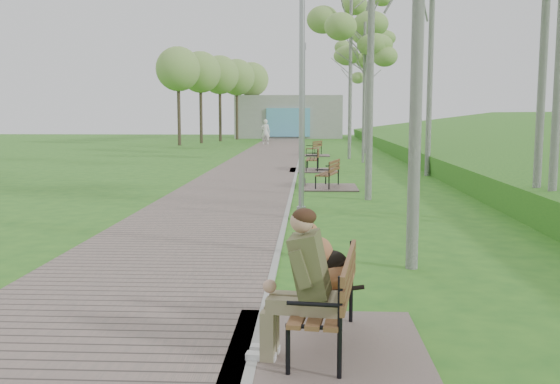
# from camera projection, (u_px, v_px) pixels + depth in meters

# --- Properties ---
(ground) EXTENTS (120.00, 120.00, 0.00)m
(ground) POSITION_uv_depth(u_px,v_px,m) (275.00, 268.00, 9.38)
(ground) COLOR #2D6A21
(ground) RESTS_ON ground
(walkway) EXTENTS (3.50, 67.00, 0.04)m
(walkway) POSITION_uv_depth(u_px,v_px,m) (264.00, 160.00, 30.77)
(walkway) COLOR #74655E
(walkway) RESTS_ON ground
(kerb) EXTENTS (0.10, 67.00, 0.05)m
(kerb) POSITION_uv_depth(u_px,v_px,m) (299.00, 160.00, 30.69)
(kerb) COLOR #999993
(kerb) RESTS_ON ground
(embankment) EXTENTS (14.00, 70.00, 1.60)m
(embankment) POSITION_uv_depth(u_px,v_px,m) (560.00, 164.00, 28.63)
(embankment) COLOR #4D9229
(embankment) RESTS_ON ground
(building_north) EXTENTS (10.00, 5.20, 4.00)m
(building_north) POSITION_uv_depth(u_px,v_px,m) (289.00, 117.00, 59.72)
(building_north) COLOR #9E9E99
(building_north) RESTS_ON ground
(bench_main) EXTENTS (1.93, 2.14, 1.68)m
(bench_main) POSITION_uv_depth(u_px,v_px,m) (317.00, 304.00, 6.06)
(bench_main) COLOR #74655E
(bench_main) RESTS_ON ground
(bench_second) EXTENTS (1.77, 1.97, 1.09)m
(bench_second) POSITION_uv_depth(u_px,v_px,m) (327.00, 182.00, 19.44)
(bench_second) COLOR #74655E
(bench_second) RESTS_ON ground
(bench_third) EXTENTS (1.89, 2.11, 1.16)m
(bench_third) POSITION_uv_depth(u_px,v_px,m) (312.00, 165.00, 25.29)
(bench_third) COLOR #74655E
(bench_third) RESTS_ON ground
(bench_far) EXTENTS (1.65, 1.84, 1.01)m
(bench_far) POSITION_uv_depth(u_px,v_px,m) (314.00, 152.00, 34.31)
(bench_far) COLOR #74655E
(bench_far) RESTS_ON ground
(lamp_post_near) EXTENTS (0.20, 0.20, 5.14)m
(lamp_post_near) POSITION_uv_depth(u_px,v_px,m) (302.00, 109.00, 13.35)
(lamp_post_near) COLOR gray
(lamp_post_near) RESTS_ON ground
(lamp_post_second) EXTENTS (0.17, 0.17, 4.50)m
(lamp_post_second) POSITION_uv_depth(u_px,v_px,m) (303.00, 120.00, 19.65)
(lamp_post_second) COLOR gray
(lamp_post_second) RESTS_ON ground
(lamp_post_third) EXTENTS (0.21, 0.21, 5.47)m
(lamp_post_third) POSITION_uv_depth(u_px,v_px,m) (304.00, 110.00, 44.05)
(lamp_post_third) COLOR gray
(lamp_post_third) RESTS_ON ground
(pedestrian_near) EXTENTS (0.71, 0.48, 1.88)m
(pedestrian_near) POSITION_uv_depth(u_px,v_px,m) (265.00, 132.00, 46.35)
(pedestrian_near) COLOR white
(pedestrian_near) RESTS_ON ground
(pedestrian_far) EXTENTS (1.08, 0.96, 1.85)m
(pedestrian_far) POSITION_uv_depth(u_px,v_px,m) (276.00, 128.00, 58.13)
(pedestrian_far) COLOR gray
(pedestrian_far) RESTS_ON ground
(birch_mid_c) EXTENTS (2.41, 2.41, 6.77)m
(birch_mid_c) POSITION_uv_depth(u_px,v_px,m) (365.00, 48.00, 28.84)
(birch_mid_c) COLOR silver
(birch_mid_c) RESTS_ON ground
(birch_far_a) EXTENTS (2.32, 2.32, 9.03)m
(birch_far_a) POSITION_uv_depth(u_px,v_px,m) (367.00, 30.00, 35.93)
(birch_far_a) COLOR silver
(birch_far_a) RESTS_ON ground
(birch_far_b) EXTENTS (2.83, 2.83, 8.85)m
(birch_far_b) POSITION_uv_depth(u_px,v_px,m) (351.00, 20.00, 31.15)
(birch_far_b) COLOR silver
(birch_far_b) RESTS_ON ground
(birch_far_c) EXTENTS (2.37, 2.37, 8.67)m
(birch_far_c) POSITION_uv_depth(u_px,v_px,m) (352.00, 54.00, 47.35)
(birch_far_c) COLOR silver
(birch_far_c) RESTS_ON ground
(birch_distant_b) EXTENTS (2.46, 2.46, 8.77)m
(birch_distant_b) POSITION_uv_depth(u_px,v_px,m) (366.00, 65.00, 58.76)
(birch_distant_b) COLOR silver
(birch_distant_b) RESTS_ON ground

